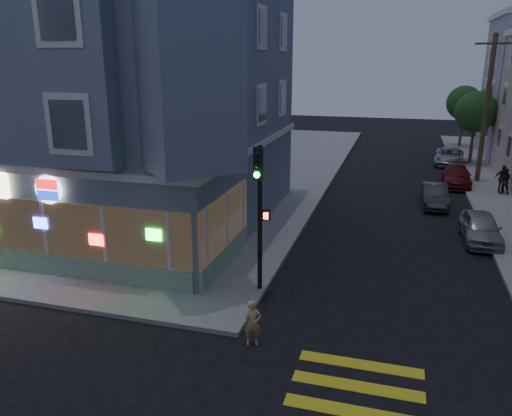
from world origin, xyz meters
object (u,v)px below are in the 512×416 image
at_px(utility_pole, 486,107).
at_px(parked_car_b, 435,196).
at_px(street_tree_near, 476,112).
at_px(street_tree_far, 464,103).
at_px(parked_car_c, 456,176).
at_px(running_child, 253,323).
at_px(traffic_signal, 259,195).
at_px(parked_car_d, 449,157).
at_px(pedestrian_a, 504,181).
at_px(parked_car_a, 481,228).
at_px(pedestrian_b, 503,179).

height_order(utility_pole, parked_car_b, utility_pole).
bearing_deg(parked_car_b, street_tree_near, 74.48).
distance_m(street_tree_far, parked_car_c, 15.63).
distance_m(running_child, traffic_signal, 4.22).
height_order(street_tree_near, parked_car_b, street_tree_near).
bearing_deg(parked_car_d, pedestrian_a, -69.68).
xyz_separation_m(street_tree_near, running_child, (-8.70, -28.20, -3.27)).
bearing_deg(traffic_signal, pedestrian_a, 39.97).
bearing_deg(utility_pole, street_tree_near, 88.09).
relative_size(running_child, parked_car_c, 0.32).
relative_size(street_tree_near, parked_car_b, 1.47).
bearing_deg(parked_car_b, running_child, -110.69).
height_order(parked_car_a, parked_car_b, parked_car_a).
xyz_separation_m(utility_pole, pedestrian_b, (1.00, -2.68, -3.85)).
distance_m(street_tree_near, pedestrian_b, 9.22).
bearing_deg(utility_pole, parked_car_b, -114.70).
height_order(pedestrian_b, parked_car_a, pedestrian_b).
bearing_deg(parked_car_d, parked_car_a, -84.45).
xyz_separation_m(pedestrian_b, parked_car_d, (-2.30, 8.35, -0.34)).
relative_size(pedestrian_a, pedestrian_b, 0.95).
bearing_deg(street_tree_near, parked_car_c, -102.39).
bearing_deg(parked_car_a, street_tree_near, 83.62).
relative_size(running_child, parked_car_b, 0.37).
bearing_deg(street_tree_near, utility_pole, -91.91).
relative_size(parked_car_a, parked_car_c, 0.91).
bearing_deg(parked_car_a, running_child, -125.65).
xyz_separation_m(running_child, pedestrian_a, (9.50, 19.15, 0.24)).
distance_m(street_tree_near, parked_car_a, 17.95).
distance_m(parked_car_a, parked_car_d, 17.25).
xyz_separation_m(running_child, parked_car_b, (5.56, 15.82, -0.07)).
bearing_deg(parked_car_c, pedestrian_a, -35.29).
height_order(street_tree_far, traffic_signal, street_tree_far).
xyz_separation_m(parked_car_b, parked_car_c, (1.56, 5.20, 0.01)).
height_order(pedestrian_a, pedestrian_b, pedestrian_b).
xyz_separation_m(street_tree_far, pedestrian_b, (0.80, -16.68, -2.99)).
xyz_separation_m(street_tree_near, parked_car_c, (-1.58, -7.18, -3.33)).
bearing_deg(pedestrian_b, street_tree_far, -69.24).
distance_m(utility_pole, pedestrian_b, 4.80).
height_order(parked_car_a, parked_car_d, parked_car_a).
xyz_separation_m(street_tree_far, parked_car_b, (-3.14, -20.38, -3.34)).
height_order(street_tree_far, parked_car_a, street_tree_far).
bearing_deg(pedestrian_b, parked_car_b, 61.25).
relative_size(running_child, parked_car_a, 0.35).
height_order(utility_pole, pedestrian_b, utility_pole).
height_order(utility_pole, parked_car_d, utility_pole).
relative_size(street_tree_near, parked_car_c, 1.28).
height_order(running_child, parked_car_c, running_child).
bearing_deg(traffic_signal, parked_car_d, 54.68).
bearing_deg(street_tree_far, pedestrian_a, -87.31).
relative_size(utility_pole, pedestrian_b, 5.67).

